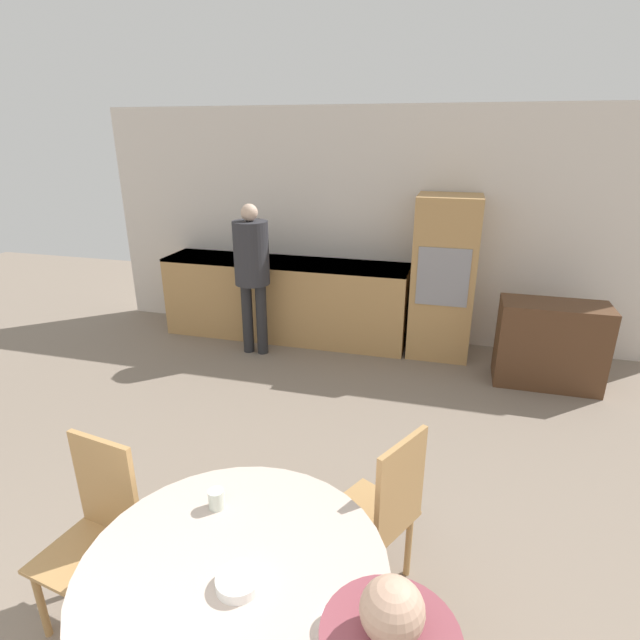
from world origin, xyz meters
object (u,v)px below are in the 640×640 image
dining_table (237,603)px  chair_far_left (98,524)px  sideboard (550,344)px  person_standing (252,264)px  cup (216,499)px  chair_far_right (385,507)px  bowl_near (343,624)px  oven_unit (443,278)px  bowl_centre (238,582)px

dining_table → chair_far_left: size_ratio=1.26×
sideboard → person_standing: 3.08m
cup → person_standing: bearing=109.7°
chair_far_right → dining_table: bearing=-6.4°
chair_far_right → bowl_near: chair_far_right is taller
cup → bowl_near: 0.80m
sideboard → cup: bearing=-120.6°
sideboard → chair_far_right: chair_far_right is taller
oven_unit → bowl_centre: 4.09m
bowl_centre → sideboard: bearing=65.4°
chair_far_left → sideboard: bearing=61.1°
dining_table → bowl_centre: size_ratio=7.20×
dining_table → chair_far_right: bearing=55.5°
chair_far_right → bowl_centre: 0.95m
oven_unit → sideboard: oven_unit is taller
sideboard → chair_far_left: 4.12m
sideboard → cup: size_ratio=10.83×
sideboard → person_standing: (-3.02, -0.05, 0.60)m
oven_unit → sideboard: (1.06, -0.48, -0.45)m
bowl_near → bowl_centre: bearing=171.3°
oven_unit → chair_far_right: 3.26m
person_standing → chair_far_left: bearing=-81.3°
bowl_near → bowl_centre: (-0.41, 0.06, -0.00)m
dining_table → bowl_centre: (0.06, -0.09, 0.23)m
oven_unit → cup: oven_unit is taller
oven_unit → bowl_near: 4.12m
dining_table → cup: bearing=126.8°
chair_far_right → person_standing: person_standing is taller
chair_far_right → oven_unit: bearing=-154.4°
chair_far_right → person_standing: size_ratio=0.59×
oven_unit → sideboard: bearing=-24.6°
chair_far_left → cup: bearing=12.7°
cup → bowl_near: (0.68, -0.42, -0.02)m
chair_far_right → person_standing: (-1.83, 2.71, 0.48)m
dining_table → chair_far_left: 0.88m
oven_unit → chair_far_left: bearing=-111.6°
chair_far_left → person_standing: 3.27m
bowl_near → cup: bearing=147.9°
sideboard → chair_far_right: (-1.20, -2.76, 0.12)m
person_standing → bowl_centre: (1.39, -3.52, -0.24)m
chair_far_right → person_standing: bearing=-118.0°
cup → bowl_centre: (0.27, -0.36, -0.02)m
bowl_centre → dining_table: bearing=124.8°
bowl_centre → chair_far_left: bearing=160.5°
dining_table → oven_unit: bearing=80.9°
dining_table → cup: (-0.21, 0.27, 0.25)m
person_standing → cup: (1.13, -3.16, -0.22)m
sideboard → dining_table: bearing=-115.9°
oven_unit → person_standing: (-1.97, -0.53, 0.15)m
person_standing → cup: size_ratio=18.30×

